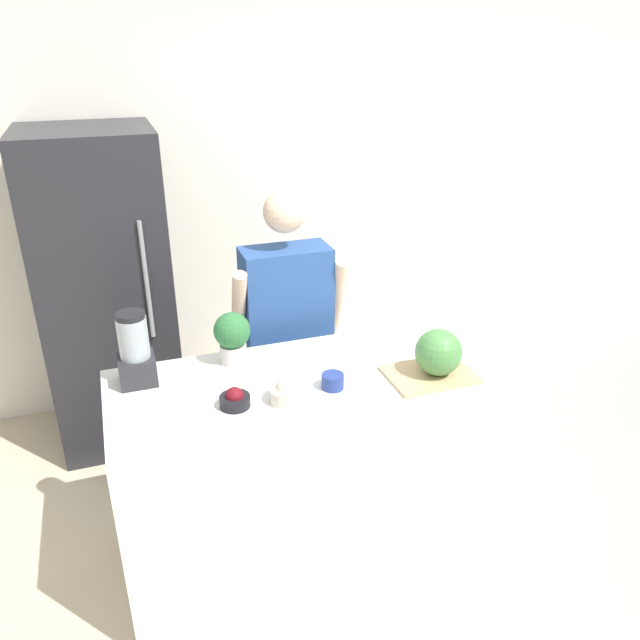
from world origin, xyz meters
TOP-DOWN VIEW (x-y plane):
  - ground_plane at (0.00, 0.00)m, footprint 14.00×14.00m
  - wall_back at (0.00, 2.06)m, footprint 8.00×0.06m
  - counter_island at (0.00, 0.37)m, footprint 1.81×0.73m
  - refrigerator at (-0.84, 1.67)m, footprint 0.70×0.71m
  - person at (0.02, 0.98)m, footprint 0.58×0.26m
  - cutting_board at (0.44, 0.22)m, footprint 0.37×0.27m
  - watermelon at (0.46, 0.21)m, footprint 0.20×0.20m
  - bowl_cherries at (-0.41, 0.26)m, footprint 0.12×0.12m
  - bowl_cream at (-0.19, 0.23)m, footprint 0.16×0.16m
  - bowl_small_blue at (0.01, 0.26)m, footprint 0.09×0.09m
  - blender at (-0.75, 0.58)m, footprint 0.15×0.15m
  - potted_plant at (-0.33, 0.62)m, footprint 0.16×0.16m

SIDE VIEW (x-z plane):
  - ground_plane at x=0.00m, z-range 0.00..0.00m
  - counter_island at x=0.00m, z-range 0.00..0.92m
  - person at x=0.02m, z-range 0.01..1.60m
  - refrigerator at x=-0.84m, z-range 0.00..1.83m
  - cutting_board at x=0.44m, z-range 0.92..0.94m
  - bowl_cherries at x=-0.41m, z-range 0.91..1.00m
  - bowl_small_blue at x=0.01m, z-range 0.92..0.99m
  - bowl_cream at x=-0.19m, z-range 0.91..1.02m
  - watermelon at x=0.46m, z-range 0.94..1.14m
  - potted_plant at x=-0.33m, z-range 0.94..1.17m
  - blender at x=-0.75m, z-range 0.91..1.23m
  - wall_back at x=0.00m, z-range 0.00..2.60m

